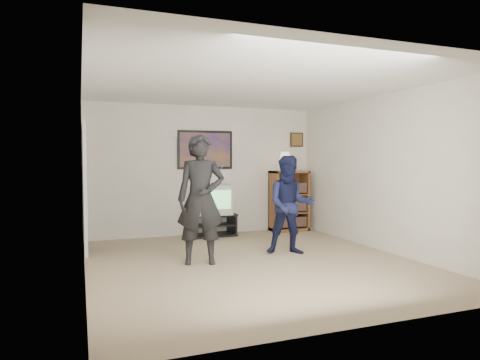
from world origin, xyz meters
TOP-DOWN VIEW (x-y plane):
  - room_shell at (0.00, 0.35)m, footprint 4.51×5.00m
  - media_stand at (0.08, 2.23)m, footprint 0.87×0.52m
  - crt_television at (0.08, 2.23)m, footprint 0.72×0.62m
  - bookshelf at (1.73, 2.28)m, footprint 0.75×0.43m
  - table_lamp at (1.61, 2.23)m, footprint 0.25×0.25m
  - person_tall at (-0.71, 0.22)m, footprint 0.75×0.58m
  - person_short at (0.75, 0.33)m, footprint 0.89×0.79m
  - controller_left at (-0.71, 0.42)m, footprint 0.08×0.13m
  - controller_right at (0.75, 0.59)m, footprint 0.05×0.13m
  - poster at (0.00, 2.48)m, footprint 1.10×0.03m
  - air_vent at (-0.55, 2.48)m, footprint 0.28×0.02m
  - small_picture at (2.00, 2.48)m, footprint 0.30×0.03m
  - doorway at (-2.23, 1.60)m, footprint 0.03×0.85m

SIDE VIEW (x-z plane):
  - media_stand at x=0.08m, z-range 0.00..0.42m
  - bookshelf at x=1.73m, z-range 0.00..1.23m
  - crt_television at x=0.08m, z-range 0.42..0.99m
  - person_short at x=0.75m, z-range 0.00..1.53m
  - person_tall at x=-0.71m, z-range 0.00..1.82m
  - doorway at x=-2.23m, z-range 0.00..2.00m
  - controller_right at x=0.75m, z-range 1.01..1.04m
  - controller_left at x=-0.71m, z-range 1.22..1.26m
  - room_shell at x=0.00m, z-range 0.00..2.50m
  - table_lamp at x=1.61m, z-range 1.23..1.62m
  - poster at x=0.00m, z-range 1.27..2.02m
  - small_picture at x=2.00m, z-range 1.73..2.03m
  - air_vent at x=-0.55m, z-range 1.88..2.02m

